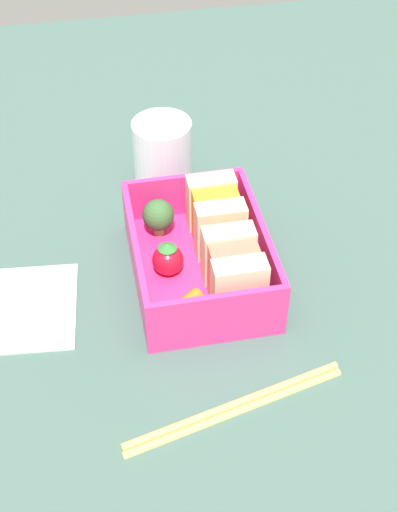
# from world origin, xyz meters

# --- Properties ---
(ground_plane) EXTENTS (1.20, 1.20, 0.02)m
(ground_plane) POSITION_xyz_m (0.00, 0.00, -0.01)
(ground_plane) COLOR #425F57
(bento_tray) EXTENTS (0.18, 0.13, 0.01)m
(bento_tray) POSITION_xyz_m (0.00, 0.00, 0.01)
(bento_tray) COLOR #E43283
(bento_tray) RESTS_ON ground_plane
(bento_rim) EXTENTS (0.18, 0.13, 0.05)m
(bento_rim) POSITION_xyz_m (0.00, 0.00, 0.04)
(bento_rim) COLOR #E43283
(bento_rim) RESTS_ON bento_tray
(sandwich_left) EXTENTS (0.07, 0.05, 0.06)m
(sandwich_left) POSITION_xyz_m (-0.04, 0.02, 0.04)
(sandwich_left) COLOR beige
(sandwich_left) RESTS_ON bento_tray
(sandwich_center_left) EXTENTS (0.07, 0.05, 0.06)m
(sandwich_center_left) POSITION_xyz_m (0.04, 0.02, 0.04)
(sandwich_center_left) COLOR beige
(sandwich_center_left) RESTS_ON bento_tray
(broccoli_floret) EXTENTS (0.03, 0.03, 0.04)m
(broccoli_floret) POSITION_xyz_m (-0.06, -0.03, 0.04)
(broccoli_floret) COLOR #91BF5E
(broccoli_floret) RESTS_ON bento_tray
(strawberry_far_left) EXTENTS (0.03, 0.03, 0.04)m
(strawberry_far_left) POSITION_xyz_m (-0.00, -0.03, 0.03)
(strawberry_far_left) COLOR red
(strawberry_far_left) RESTS_ON bento_tray
(carrot_stick_far_left) EXTENTS (0.03, 0.04, 0.02)m
(carrot_stick_far_left) POSITION_xyz_m (0.06, -0.02, 0.02)
(carrot_stick_far_left) COLOR orange
(carrot_stick_far_left) RESTS_ON bento_tray
(chopstick_pair) EXTENTS (0.06, 0.20, 0.01)m
(chopstick_pair) POSITION_xyz_m (0.16, 0.00, 0.00)
(chopstick_pair) COLOR tan
(chopstick_pair) RESTS_ON ground_plane
(drinking_glass) EXTENTS (0.07, 0.07, 0.08)m
(drinking_glass) POSITION_xyz_m (-0.16, -0.01, 0.04)
(drinking_glass) COLOR white
(drinking_glass) RESTS_ON ground_plane
(folded_napkin) EXTENTS (0.12, 0.12, 0.00)m
(folded_napkin) POSITION_xyz_m (0.01, -0.18, 0.00)
(folded_napkin) COLOR silver
(folded_napkin) RESTS_ON ground_plane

